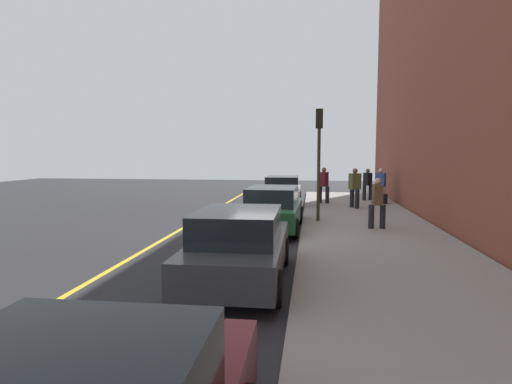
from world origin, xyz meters
TOP-DOWN VIEW (x-y plane):
  - ground_plane at (0.00, 0.00)m, footprint 56.00×56.00m
  - sidewalk at (0.00, -3.30)m, footprint 28.00×4.60m
  - lane_stripe_centre at (0.00, 3.20)m, footprint 28.00×0.14m
  - parked_car_charcoal at (-5.02, 0.13)m, footprint 4.38×1.95m
  - parked_car_green at (0.87, -0.01)m, footprint 4.59×1.98m
  - parked_car_silver at (7.76, 0.15)m, footprint 4.38×1.97m
  - pedestrian_blue_coat at (8.49, -4.83)m, footprint 0.54×0.56m
  - pedestrian_burgundy_coat at (7.87, -1.94)m, footprint 0.57×0.56m
  - pedestrian_olive_coat at (6.17, -3.31)m, footprint 0.55×0.58m
  - pedestrian_brown_coat at (0.82, -3.51)m, footprint 0.47×0.56m
  - pedestrian_black_coat at (9.57, -4.32)m, footprint 0.54×0.53m
  - traffic_light_pole at (2.20, -1.58)m, footprint 0.35×0.26m
  - rolling_suitcase at (7.96, -4.97)m, footprint 0.34×0.22m

SIDE VIEW (x-z plane):
  - ground_plane at x=0.00m, z-range 0.00..0.00m
  - lane_stripe_centre at x=0.00m, z-range 0.00..0.01m
  - sidewalk at x=0.00m, z-range 0.00..0.15m
  - rolling_suitcase at x=7.96m, z-range -0.03..0.82m
  - parked_car_silver at x=7.76m, z-range 0.00..1.51m
  - parked_car_charcoal at x=-5.02m, z-range 0.00..1.51m
  - parked_car_green at x=0.87m, z-range 0.00..1.51m
  - pedestrian_brown_coat at x=0.82m, z-range 0.21..1.90m
  - pedestrian_black_coat at x=9.57m, z-range 0.21..1.91m
  - pedestrian_blue_coat at x=8.49m, z-range 0.21..1.96m
  - pedestrian_burgundy_coat at x=7.87m, z-range 0.21..2.02m
  - pedestrian_olive_coat at x=6.17m, z-range 0.21..2.05m
  - traffic_light_pole at x=2.20m, z-range 0.89..5.02m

